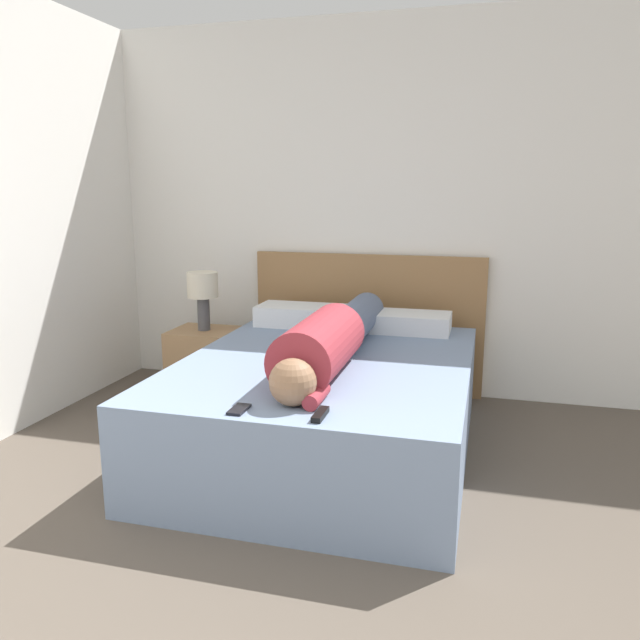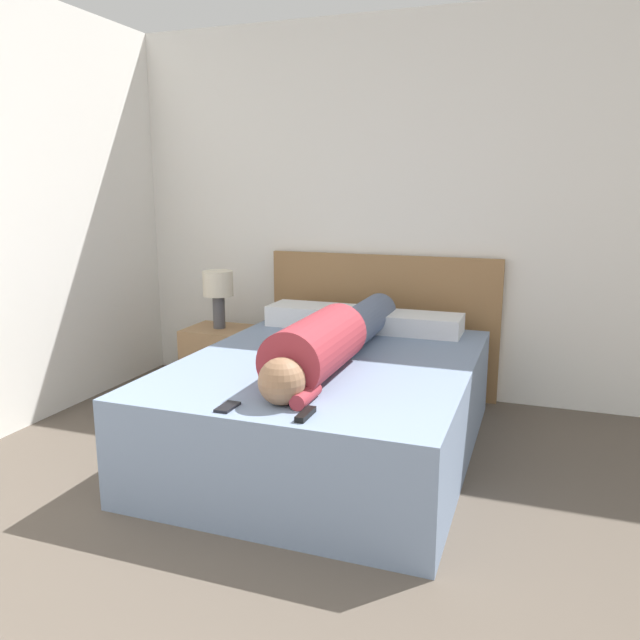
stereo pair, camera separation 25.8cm
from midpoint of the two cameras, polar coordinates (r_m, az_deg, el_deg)
wall_back at (r=4.43m, az=10.61°, el=9.76°), size 5.43×0.06×2.60m
bed at (r=3.51m, az=2.96°, el=-7.84°), size 1.54×1.99×0.54m
headboard at (r=4.51m, az=7.24°, el=-0.39°), size 1.66×0.04×1.00m
nightstand at (r=4.61m, az=-7.51°, el=-3.54°), size 0.46×0.40×0.46m
table_lamp at (r=4.50m, az=-7.69°, el=2.86°), size 0.22×0.22×0.42m
person_lying at (r=3.31m, az=3.41°, el=-1.78°), size 0.31×1.78×0.31m
pillow_near_headboard at (r=4.26m, az=1.20°, el=0.43°), size 0.60×0.31×0.14m
pillow_second at (r=4.09m, az=10.65°, el=-0.36°), size 0.57×0.31×0.12m
tv_remote at (r=2.58m, az=1.55°, el=-8.65°), size 0.04×0.15×0.02m
cell_phone at (r=2.69m, az=-5.75°, el=-7.95°), size 0.06×0.13×0.01m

